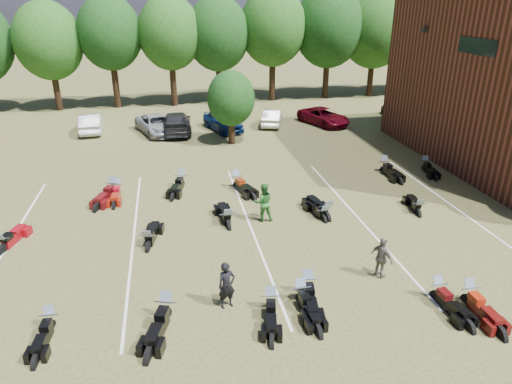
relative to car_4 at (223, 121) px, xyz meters
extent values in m
plane|color=brown|center=(2.18, -18.91, -0.74)|extent=(160.00, 160.00, 0.00)
imported|color=silver|center=(-9.69, 1.39, -0.04)|extent=(1.80, 4.33, 1.39)
imported|color=gray|center=(-4.86, 0.08, -0.07)|extent=(3.65, 5.27, 1.34)
imported|color=black|center=(-3.45, 0.09, 0.01)|extent=(2.23, 5.24, 1.51)
imported|color=navy|center=(0.00, 0.00, 0.00)|extent=(3.02, 4.67, 1.48)
imported|color=beige|center=(4.01, 0.76, -0.10)|extent=(2.52, 4.09, 1.27)
imported|color=#540411|center=(8.02, 0.20, -0.10)|extent=(3.74, 5.09, 1.28)
imported|color=#343338|center=(14.76, 0.88, -0.05)|extent=(2.70, 4.98, 1.37)
imported|color=black|center=(-2.58, -21.29, 0.07)|extent=(0.67, 0.53, 1.61)
imported|color=#286827|center=(-0.13, -15.41, 0.16)|extent=(0.90, 0.71, 1.79)
imported|color=#5F5A52|center=(3.06, -20.66, 0.05)|extent=(0.74, 0.99, 1.57)
cube|color=black|center=(11.53, -6.91, 6.76)|extent=(0.30, 0.40, 0.30)
cube|color=black|center=(11.65, -11.91, 6.26)|extent=(0.06, 3.00, 0.80)
cylinder|color=black|center=(-13.82, 10.09, 1.30)|extent=(0.58, 0.58, 4.08)
ellipsoid|color=#1E4C19|center=(-13.82, 10.09, 5.60)|extent=(6.00, 6.00, 6.90)
cylinder|color=black|center=(-8.82, 10.09, 1.30)|extent=(0.57, 0.58, 4.08)
ellipsoid|color=#1E4C19|center=(-8.82, 10.09, 5.60)|extent=(6.00, 6.00, 6.90)
cylinder|color=black|center=(-3.82, 10.09, 1.30)|extent=(0.57, 0.58, 4.08)
ellipsoid|color=#1E4C19|center=(-3.82, 10.09, 5.60)|extent=(6.00, 6.00, 6.90)
cylinder|color=black|center=(1.18, 10.09, 1.30)|extent=(0.58, 0.58, 4.08)
ellipsoid|color=#1E4C19|center=(1.18, 10.09, 5.60)|extent=(6.00, 6.00, 6.90)
cylinder|color=black|center=(6.18, 10.09, 1.30)|extent=(0.57, 0.58, 4.08)
ellipsoid|color=#1E4C19|center=(6.18, 10.09, 5.60)|extent=(6.00, 6.00, 6.90)
cylinder|color=black|center=(11.18, 10.09, 1.30)|extent=(0.57, 0.58, 4.08)
ellipsoid|color=#1E4C19|center=(11.18, 10.09, 5.60)|extent=(6.00, 6.00, 6.90)
cylinder|color=black|center=(16.18, 10.09, 1.30)|extent=(0.57, 0.58, 4.08)
ellipsoid|color=#1E4C19|center=(16.18, 10.09, 5.60)|extent=(6.00, 6.00, 6.90)
cylinder|color=black|center=(21.18, 10.09, 1.30)|extent=(0.58, 0.58, 4.08)
ellipsoid|color=#1E4C19|center=(21.18, 10.09, 5.60)|extent=(6.00, 6.00, 6.90)
cylinder|color=black|center=(26.18, 10.09, 1.30)|extent=(0.58, 0.58, 4.08)
ellipsoid|color=#1E4C19|center=(26.18, 10.09, 5.60)|extent=(6.00, 6.00, 6.90)
cylinder|color=black|center=(0.18, -3.41, 0.21)|extent=(0.24, 0.24, 1.90)
sphere|color=#1E4C19|center=(0.18, -3.41, 2.36)|extent=(3.20, 3.20, 3.20)
cube|color=silver|center=(-10.82, -15.91, -0.73)|extent=(0.10, 14.00, 0.01)
cube|color=silver|center=(-5.82, -15.91, -0.73)|extent=(0.10, 14.00, 0.01)
cube|color=silver|center=(-0.82, -15.91, -0.73)|extent=(0.10, 14.00, 0.01)
cube|color=silver|center=(4.18, -15.91, -0.73)|extent=(0.10, 14.00, 0.01)
cube|color=silver|center=(9.18, -15.91, -0.73)|extent=(0.10, 14.00, 0.01)
camera|label=1|loc=(-4.00, -33.48, 8.56)|focal=32.00mm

